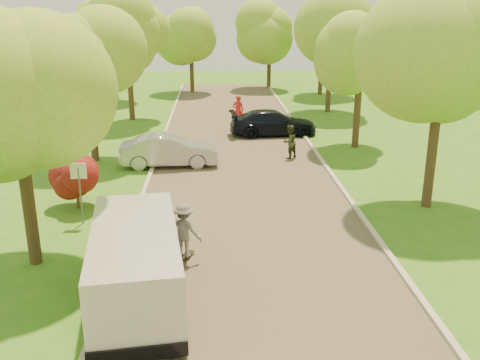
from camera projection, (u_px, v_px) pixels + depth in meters
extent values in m
plane|color=#32701A|center=(258.00, 273.00, 15.16)|extent=(100.00, 100.00, 0.00)
cube|color=#4C4438|center=(242.00, 184.00, 22.75)|extent=(8.00, 60.00, 0.01)
cube|color=#B2AD9E|center=(147.00, 184.00, 22.54)|extent=(0.18, 60.00, 0.12)
cube|color=#B2AD9E|center=(336.00, 181.00, 22.93)|extent=(0.18, 60.00, 0.12)
cylinder|color=#59595E|center=(81.00, 196.00, 18.36)|extent=(0.06, 0.06, 2.00)
cube|color=white|center=(78.00, 171.00, 18.08)|extent=(0.55, 0.04, 0.55)
cylinder|color=#382619|center=(78.00, 199.00, 19.96)|extent=(0.12, 0.12, 0.70)
sphere|color=#590F0F|center=(76.00, 180.00, 19.73)|extent=(1.70, 1.70, 1.70)
cylinder|color=#382619|center=(29.00, 206.00, 15.23)|extent=(0.36, 0.36, 3.60)
sphere|color=olive|center=(14.00, 94.00, 14.25)|extent=(4.60, 4.60, 4.60)
sphere|color=olive|center=(37.00, 68.00, 14.07)|extent=(3.45, 3.45, 3.45)
cylinder|color=#382619|center=(93.00, 129.00, 25.72)|extent=(0.36, 0.36, 3.15)
sphere|color=olive|center=(88.00, 69.00, 24.84)|extent=(4.20, 4.20, 4.20)
sphere|color=olive|center=(100.00, 56.00, 24.68)|extent=(3.15, 3.15, 3.15)
cylinder|color=#382619|center=(131.00, 91.00, 35.13)|extent=(0.36, 0.36, 3.83)
sphere|color=olive|center=(127.00, 38.00, 34.09)|extent=(4.80, 4.80, 4.80)
sphere|color=olive|center=(138.00, 26.00, 33.91)|extent=(3.60, 3.60, 3.60)
cylinder|color=#382619|center=(431.00, 158.00, 19.64)|extent=(0.36, 0.36, 3.83)
sphere|color=olive|center=(442.00, 63.00, 18.58)|extent=(5.00, 5.00, 5.00)
sphere|color=olive|center=(466.00, 41.00, 18.39)|extent=(3.75, 3.75, 3.75)
cylinder|color=#382619|center=(357.00, 116.00, 28.24)|extent=(0.36, 0.36, 3.38)
sphere|color=olive|center=(361.00, 58.00, 27.31)|extent=(4.40, 4.40, 4.40)
sphere|color=olive|center=(375.00, 45.00, 27.13)|extent=(3.30, 3.30, 3.30)
cylinder|color=#382619|center=(329.00, 83.00, 37.66)|extent=(0.36, 0.36, 4.05)
sphere|color=olive|center=(332.00, 31.00, 36.55)|extent=(5.20, 5.20, 5.20)
sphere|color=olive|center=(344.00, 19.00, 36.34)|extent=(3.90, 3.90, 3.90)
cylinder|color=#382619|center=(115.00, 77.00, 42.65)|extent=(0.36, 0.36, 3.60)
sphere|color=olive|center=(112.00, 35.00, 41.62)|extent=(5.00, 5.00, 5.00)
sphere|color=olive|center=(121.00, 25.00, 41.43)|extent=(3.75, 3.75, 3.75)
cylinder|color=#382619|center=(321.00, 72.00, 45.34)|extent=(0.36, 0.36, 3.83)
sphere|color=olive|center=(323.00, 30.00, 44.28)|extent=(5.00, 5.00, 5.00)
sphere|color=olive|center=(332.00, 21.00, 44.08)|extent=(3.75, 3.75, 3.75)
cylinder|color=#382619|center=(192.00, 72.00, 46.77)|extent=(0.36, 0.36, 3.38)
sphere|color=olive|center=(191.00, 36.00, 45.80)|extent=(4.80, 4.80, 4.80)
sphere|color=olive|center=(199.00, 27.00, 45.61)|extent=(3.60, 3.60, 3.60)
cylinder|color=#382619|center=(269.00, 68.00, 48.98)|extent=(0.36, 0.36, 3.60)
sphere|color=olive|center=(270.00, 31.00, 47.95)|extent=(5.00, 5.00, 5.00)
sphere|color=olive|center=(278.00, 22.00, 47.76)|extent=(3.75, 3.75, 3.75)
cube|color=silver|center=(136.00, 263.00, 13.34)|extent=(2.76, 5.50, 1.81)
cube|color=black|center=(137.00, 290.00, 13.58)|extent=(2.80, 5.61, 0.33)
cube|color=black|center=(135.00, 243.00, 13.47)|extent=(2.59, 3.98, 0.60)
cylinder|color=black|center=(95.00, 333.00, 11.77)|extent=(0.36, 0.75, 0.72)
cylinder|color=black|center=(179.00, 324.00, 12.09)|extent=(0.36, 0.75, 0.72)
cylinder|color=black|center=(104.00, 261.00, 15.05)|extent=(0.36, 0.75, 0.72)
cylinder|color=black|center=(170.00, 256.00, 15.38)|extent=(0.36, 0.75, 0.72)
imported|color=#A2A2A6|center=(169.00, 151.00, 25.11)|extent=(4.63, 1.81, 1.50)
imported|color=black|center=(273.00, 123.00, 31.21)|extent=(5.20, 2.44, 1.47)
cube|color=black|center=(185.00, 256.00, 15.97)|extent=(0.57, 0.88, 0.02)
cylinder|color=#BFCC4C|center=(192.00, 254.00, 16.23)|extent=(0.05, 0.07, 0.07)
cylinder|color=#BFCC4C|center=(188.00, 253.00, 16.28)|extent=(0.05, 0.07, 0.07)
cylinder|color=#BFCC4C|center=(183.00, 263.00, 15.69)|extent=(0.05, 0.07, 0.07)
cylinder|color=#BFCC4C|center=(178.00, 262.00, 15.74)|extent=(0.05, 0.07, 0.07)
imported|color=slate|center=(184.00, 230.00, 15.70)|extent=(1.24, 1.01, 1.67)
imported|color=red|center=(238.00, 111.00, 33.51)|extent=(0.73, 0.50, 1.93)
imported|color=#2E3721|center=(289.00, 142.00, 26.35)|extent=(1.04, 1.01, 1.69)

